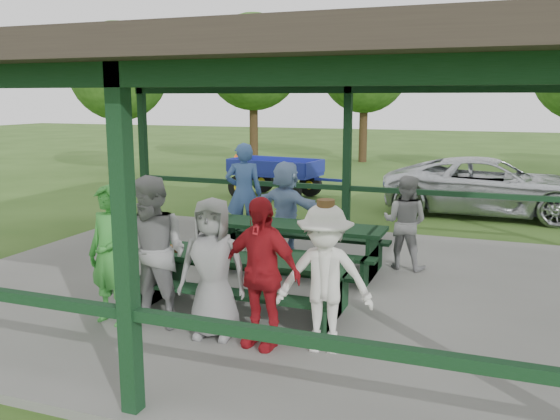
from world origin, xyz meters
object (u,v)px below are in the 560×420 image
at_px(contestant_white_fedora, 325,279).
at_px(pickup_truck, 490,186).
at_px(contestant_green, 110,255).
at_px(spectator_grey, 405,222).
at_px(contestant_grey_left, 154,253).
at_px(contestant_grey_mid, 213,268).
at_px(spectator_lblue, 286,208).
at_px(farm_trailer, 276,177).
at_px(contestant_red, 260,272).
at_px(picnic_table_near, 240,275).
at_px(picnic_table_far, 295,240).
at_px(spectator_blue, 244,193).

relative_size(contestant_white_fedora, pickup_truck, 0.34).
bearing_deg(contestant_green, spectator_grey, 58.14).
distance_m(contestant_grey_left, contestant_grey_mid, 0.78).
bearing_deg(spectator_lblue, spectator_grey, -162.61).
bearing_deg(farm_trailer, contestant_red, -62.24).
bearing_deg(spectator_grey, picnic_table_near, 67.13).
relative_size(picnic_table_near, contestant_green, 1.65).
height_order(picnic_table_far, contestant_white_fedora, contestant_white_fedora).
distance_m(picnic_table_far, spectator_lblue, 1.06).
relative_size(contestant_white_fedora, spectator_blue, 0.88).
height_order(spectator_lblue, spectator_grey, spectator_lblue).
distance_m(contestant_green, contestant_grey_left, 0.59).
bearing_deg(picnic_table_far, spectator_grey, 24.04).
xyz_separation_m(contestant_white_fedora, spectator_grey, (0.32, 3.52, -0.06)).
xyz_separation_m(contestant_red, farm_trailer, (-3.58, 9.84, -0.35)).
xyz_separation_m(picnic_table_near, contestant_grey_left, (-0.72, -0.86, 0.44)).
xyz_separation_m(contestant_grey_mid, contestant_white_fedora, (1.30, 0.05, 0.00)).
xyz_separation_m(picnic_table_far, farm_trailer, (-2.98, 6.94, 0.01)).
xyz_separation_m(contestant_grey_left, spectator_lblue, (0.31, 3.74, -0.09)).
xyz_separation_m(picnic_table_near, contestant_white_fedora, (1.35, -0.80, 0.33)).
relative_size(contestant_grey_mid, spectator_lblue, 0.99).
bearing_deg(contestant_white_fedora, contestant_grey_left, 171.64).
bearing_deg(contestant_grey_mid, spectator_blue, 100.25).
xyz_separation_m(contestant_red, spectator_blue, (-2.10, 4.29, 0.11)).
distance_m(spectator_lblue, spectator_grey, 2.09).
xyz_separation_m(contestant_white_fedora, pickup_truck, (1.48, 9.22, -0.22)).
bearing_deg(farm_trailer, contestant_grey_left, -69.56).
xyz_separation_m(contestant_grey_left, spectator_blue, (-0.72, 4.24, 0.03)).
height_order(picnic_table_near, contestant_green, contestant_green).
distance_m(contestant_grey_left, spectator_blue, 4.30).
height_order(picnic_table_near, spectator_grey, spectator_grey).
height_order(contestant_grey_mid, pickup_truck, contestant_grey_mid).
xyz_separation_m(contestant_green, contestant_grey_left, (0.58, 0.05, 0.06)).
bearing_deg(pickup_truck, picnic_table_near, 162.37).
bearing_deg(pickup_truck, contestant_green, 157.06).
relative_size(spectator_grey, pickup_truck, 0.30).
bearing_deg(spectator_grey, picnic_table_far, 32.70).
relative_size(picnic_table_near, spectator_grey, 1.86).
relative_size(contestant_grey_mid, spectator_blue, 0.86).
relative_size(picnic_table_near, contestant_red, 1.67).
height_order(contestant_red, spectator_lblue, contestant_red).
distance_m(contestant_grey_left, farm_trailer, 10.05).
bearing_deg(contestant_grey_left, spectator_blue, 104.99).
distance_m(contestant_green, contestant_white_fedora, 2.66).
height_order(picnic_table_near, contestant_red, contestant_red).
bearing_deg(picnic_table_near, contestant_grey_left, -130.05).
distance_m(contestant_green, contestant_red, 1.96).
bearing_deg(pickup_truck, spectator_lblue, 150.54).
relative_size(contestant_grey_mid, spectator_grey, 1.07).
bearing_deg(farm_trailer, contestant_green, -72.88).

